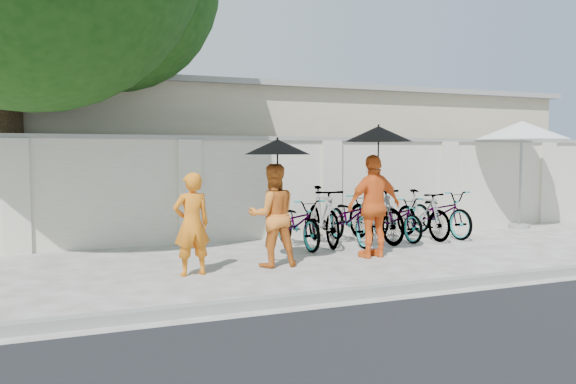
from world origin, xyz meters
name	(u,v)px	position (x,y,z in m)	size (l,w,h in m)	color
ground	(300,271)	(0.00, 0.00, 0.00)	(80.00, 80.00, 0.00)	silver
kerb	(355,293)	(0.00, -1.70, 0.06)	(40.00, 0.16, 0.12)	gray
compound_wall	(284,189)	(1.00, 3.20, 1.00)	(20.00, 0.30, 2.00)	silver
building_behind	(268,158)	(2.00, 7.00, 1.60)	(14.00, 6.00, 3.20)	tan
monk_left	(192,224)	(-1.55, 0.29, 0.74)	(0.54, 0.35, 1.47)	orange
monk_center	(273,215)	(-0.26, 0.46, 0.79)	(0.77, 0.60, 1.58)	orange
parasol_center	(277,147)	(-0.21, 0.38, 1.84)	(1.01, 1.01, 1.06)	black
monk_right	(374,206)	(1.57, 0.53, 0.86)	(1.01, 0.42, 1.72)	orange
parasol_right	(378,134)	(1.59, 0.45, 2.06)	(1.10, 1.10, 1.21)	black
patio_umbrella	(522,132)	(6.55, 2.43, 2.24)	(2.14, 2.14, 2.48)	gray
bike_0	(298,223)	(0.76, 1.89, 0.46)	(0.61, 1.75, 0.92)	gray
bike_1	(323,216)	(1.31, 1.99, 0.56)	(0.52, 1.85, 1.11)	gray
bike_2	(351,218)	(1.86, 1.92, 0.50)	(0.66, 1.89, 0.99)	gray
bike_3	(375,214)	(2.42, 1.94, 0.55)	(0.52, 1.84, 1.11)	gray
bike_4	(397,218)	(2.97, 2.03, 0.44)	(0.58, 1.67, 0.88)	gray
bike_5	(422,214)	(3.52, 1.95, 0.50)	(0.47, 1.66, 1.00)	gray
bike_6	(440,213)	(4.08, 2.10, 0.49)	(0.65, 1.86, 0.98)	gray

